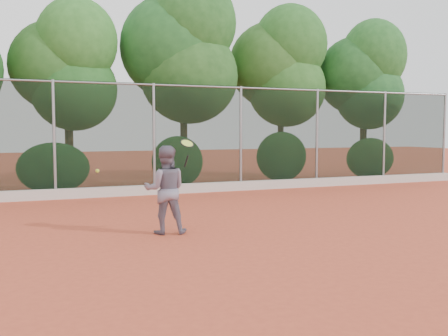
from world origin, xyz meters
name	(u,v)px	position (x,y,z in m)	size (l,w,h in m)	color
ground	(244,238)	(0.00, 0.00, 0.00)	(80.00, 80.00, 0.00)	#C0482D
concrete_curb	(156,190)	(0.00, 6.82, 0.15)	(24.00, 0.20, 0.30)	beige
tennis_player	(165,190)	(-1.27, 0.93, 0.86)	(0.84, 0.65, 1.73)	slate
chainlink_fence	(154,135)	(0.00, 7.00, 1.86)	(24.09, 0.09, 3.50)	black
foliage_backdrop	(124,61)	(-0.55, 8.98, 4.40)	(23.70, 3.63, 7.55)	#3B2916
tennis_racket	(187,145)	(-0.86, 0.78, 1.73)	(0.31, 0.29, 0.56)	black
tennis_ball_in_flight	(97,171)	(-2.56, 0.96, 1.27)	(0.07, 0.07, 0.07)	#B1CD2E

